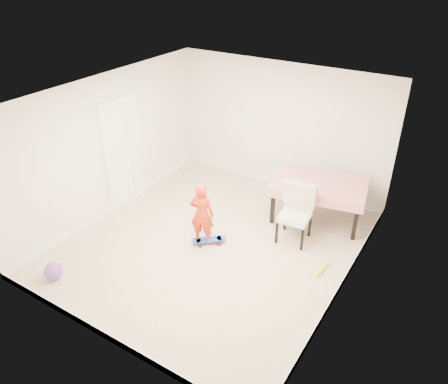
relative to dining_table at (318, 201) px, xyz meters
The scene contains 17 objects.
ground 2.10m from the dining_table, 125.72° to the right, with size 5.00×5.00×0.00m, color tan.
ceiling 3.01m from the dining_table, 125.72° to the right, with size 4.50×5.00×0.04m, color silver.
wall_back 1.71m from the dining_table, 146.30° to the left, with size 4.50×0.04×2.60m, color silver.
wall_front 4.42m from the dining_table, 106.17° to the right, with size 4.50×0.04×2.60m, color silver.
wall_left 3.93m from the dining_table, 153.99° to the right, with size 0.04×5.00×2.60m, color silver.
wall_right 2.17m from the dining_table, 58.56° to the right, with size 0.04×5.00×2.60m, color silver.
door 3.75m from the dining_table, 158.13° to the right, with size 0.10×0.94×2.11m, color white.
baseboard_back 1.49m from the dining_table, 145.97° to the left, with size 4.50×0.02×0.12m, color white.
baseboard_front 4.35m from the dining_table, 106.14° to the right, with size 4.50×0.02×0.12m, color white.
baseboard_left 3.85m from the dining_table, 154.06° to the right, with size 0.02×5.00×0.12m, color white.
baseboard_right 2.00m from the dining_table, 58.31° to the right, with size 0.02×5.00×0.12m, color white.
dining_table is the anchor object (origin of this frame).
dining_chair 0.85m from the dining_table, 96.05° to the right, with size 0.55×0.63×1.01m, color white, non-canonical shape.
skateboard 2.16m from the dining_table, 126.34° to the right, with size 0.60×0.22×0.09m, color blue, non-canonical shape.
child 2.23m from the dining_table, 127.35° to the right, with size 0.41×0.27×1.12m, color red.
balloon 4.66m from the dining_table, 126.62° to the right, with size 0.28×0.28×0.28m, color #7544A4.
foam_toy 1.56m from the dining_table, 64.51° to the right, with size 0.06×0.06×0.40m, color yellow.
Camera 1 is at (3.40, -5.06, 4.50)m, focal length 35.00 mm.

